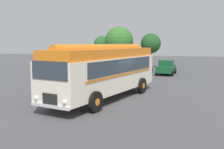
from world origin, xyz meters
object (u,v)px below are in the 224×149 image
(vintage_bus, at_px, (105,69))
(car_mid_right, at_px, (166,67))
(car_near_left, at_px, (119,66))
(car_mid_left, at_px, (142,66))

(vintage_bus, xyz_separation_m, car_mid_right, (2.39, 14.81, -1.05))
(car_near_left, distance_m, car_mid_right, 5.72)
(car_mid_left, bearing_deg, car_mid_right, 2.45)
(car_near_left, relative_size, car_mid_left, 1.02)
(car_near_left, height_order, car_mid_right, same)
(car_near_left, height_order, car_mid_left, same)
(car_mid_right, bearing_deg, car_near_left, 176.98)
(car_mid_left, xyz_separation_m, car_mid_right, (2.77, 0.12, 0.00))
(car_near_left, bearing_deg, car_mid_left, -8.11)
(car_near_left, xyz_separation_m, car_mid_left, (2.95, -0.42, 0.00))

